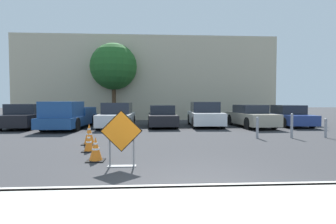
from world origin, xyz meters
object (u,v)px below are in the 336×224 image
Objects in this scene: traffic_cone_second at (89,142)px; parked_car_fifth at (250,116)px; parked_car_second at (117,116)px; bollard_nearest at (257,127)px; bollard_third at (326,127)px; parked_car_sixth at (288,116)px; pickup_truck at (68,117)px; road_closed_sign at (121,136)px; traffic_cone_third at (89,134)px; parked_car_nearest at (25,117)px; bollard_second at (292,125)px; parked_car_fourth at (205,115)px; parked_car_third at (162,117)px; traffic_cone_nearest at (96,149)px.

traffic_cone_second is 11.12m from parked_car_fifth.
traffic_cone_second is 7.57m from parked_car_second.
bollard_third is (3.11, 0.00, -0.04)m from bollard_nearest.
bollard_nearest is (-4.34, -5.49, -0.13)m from parked_car_sixth.
traffic_cone_second is 7.60m from pickup_truck.
road_closed_sign is 2.28× the size of traffic_cone_second.
road_closed_sign is at bearing 49.84° from parked_car_sixth.
traffic_cone_third is (-0.32, 1.39, 0.08)m from traffic_cone_second.
parked_car_nearest is at bearing 126.28° from traffic_cone_second.
parked_car_sixth is 5.63m from bollard_third.
parked_car_second is at bearing 153.09° from bollard_third.
bollard_second is (-2.79, -5.49, -0.05)m from parked_car_sixth.
pickup_truck reaches higher than parked_car_fourth.
parked_car_third reaches higher than bollard_second.
road_closed_sign is at bearing -151.29° from bollard_third.
parked_car_sixth is at bearing -171.36° from parked_car_fifth.
parked_car_fifth is at bearing 54.06° from road_closed_sign.
pickup_truck is (-2.55, 5.64, 0.34)m from traffic_cone_third.
parked_car_sixth is (11.30, 6.67, 0.24)m from traffic_cone_third.
bollard_second is at bearing 17.41° from traffic_cone_second.
parked_car_second is at bearing 98.15° from road_closed_sign.
parked_car_fifth is (8.30, -0.08, -0.04)m from parked_car_second.
pickup_truck reaches higher than parked_car_nearest.
bollard_third is at bearing 140.89° from parked_car_third.
parked_car_fifth is 5.15m from bollard_third.
parked_car_fourth is at bearing 3.16° from parked_car_sixth.
traffic_cone_third is 0.18× the size of parked_car_third.
parked_car_sixth is 4.09× the size of bollard_second.
traffic_cone_nearest is 0.16× the size of parked_car_nearest.
parked_car_nearest is (-5.30, 6.27, 0.29)m from traffic_cone_third.
parked_car_sixth is at bearing 51.68° from bollard_nearest.
parked_car_nearest reaches higher than traffic_cone_nearest.
parked_car_fourth is at bearing 127.87° from bollard_third.
traffic_cone_third reaches higher than traffic_cone_second.
parked_car_nearest is at bearing -11.15° from pickup_truck.
traffic_cone_third is at bearing 102.89° from traffic_cone_second.
traffic_cone_second is 0.79× the size of traffic_cone_third.
parked_car_fifth is at bearing 42.35° from traffic_cone_second.
parked_car_nearest reaches higher than bollard_third.
traffic_cone_second is at bearing -165.23° from bollard_third.
bollard_third is (7.07, -5.58, -0.17)m from parked_car_third.
traffic_cone_nearest is 7.29m from bollard_nearest.
road_closed_sign is 14.01m from parked_car_sixth.
road_closed_sign is at bearing 70.52° from parked_car_fourth.
parked_car_third is (2.17, 9.52, 0.31)m from traffic_cone_nearest.
parked_car_fifth is at bearing 35.54° from traffic_cone_third.
parked_car_second is at bearing 143.43° from bollard_nearest.
parked_car_sixth reaches higher than bollard_nearest.
pickup_truck reaches higher than bollard_nearest.
parked_car_second reaches higher than bollard_nearest.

